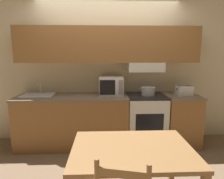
{
  "coord_description": "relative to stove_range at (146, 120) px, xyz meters",
  "views": [
    {
      "loc": [
        -0.08,
        -3.66,
        1.59
      ],
      "look_at": [
        0.05,
        -0.57,
        1.03
      ],
      "focal_mm": 32.0,
      "sensor_mm": 36.0,
      "label": 1
    }
  ],
  "objects": [
    {
      "name": "ground_plane",
      "position": [
        -0.66,
        0.31,
        -0.44
      ],
      "size": [
        16.0,
        16.0,
        0.0
      ],
      "primitive_type": "plane",
      "color": "#7F664C"
    },
    {
      "name": "wall_back",
      "position": [
        -0.64,
        0.25,
        1.04
      ],
      "size": [
        5.5,
        0.38,
        2.55
      ],
      "color": "beige",
      "rests_on": "ground_plane"
    },
    {
      "name": "lower_counter_main",
      "position": [
        -1.27,
        -0.01,
        0.0
      ],
      "size": [
        1.89,
        0.66,
        0.88
      ],
      "color": "#936033",
      "rests_on": "ground_plane"
    },
    {
      "name": "lower_counter_right_stub",
      "position": [
        0.62,
        -0.01,
        0.0
      ],
      "size": [
        0.57,
        0.66,
        0.88
      ],
      "color": "#936033",
      "rests_on": "ground_plane"
    },
    {
      "name": "stove_range",
      "position": [
        0.0,
        0.0,
        0.0
      ],
      "size": [
        0.65,
        0.63,
        0.88
      ],
      "color": "white",
      "rests_on": "ground_plane"
    },
    {
      "name": "cooking_pot",
      "position": [
        0.03,
        -0.01,
        0.52
      ],
      "size": [
        0.32,
        0.24,
        0.14
      ],
      "color": "#B7BABF",
      "rests_on": "stove_range"
    },
    {
      "name": "microwave",
      "position": [
        -0.61,
        0.08,
        0.6
      ],
      "size": [
        0.41,
        0.39,
        0.31
      ],
      "color": "white",
      "rests_on": "lower_counter_main"
    },
    {
      "name": "toaster",
      "position": [
        0.65,
        -0.04,
        0.53
      ],
      "size": [
        0.26,
        0.21,
        0.17
      ],
      "color": "white",
      "rests_on": "lower_counter_right_stub"
    },
    {
      "name": "sink_basin",
      "position": [
        -1.85,
        -0.01,
        0.46
      ],
      "size": [
        0.52,
        0.41,
        0.21
      ],
      "color": "#B7BABF",
      "rests_on": "lower_counter_main"
    },
    {
      "name": "dining_table",
      "position": [
        -0.48,
        -1.68,
        0.21
      ],
      "size": [
        1.09,
        0.79,
        0.75
      ],
      "color": "#9E7042",
      "rests_on": "ground_plane"
    }
  ]
}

